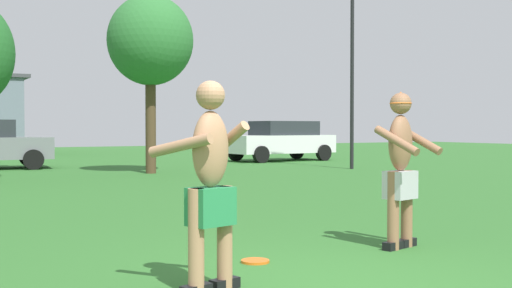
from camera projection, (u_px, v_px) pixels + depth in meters
The scene contains 6 objects.
player_with_cap at pixel (401, 162), 7.22m from camera, with size 0.64×0.71×1.74m.
player_in_green at pixel (210, 181), 5.29m from camera, with size 0.77×0.67×1.72m.
frisbee at pixel (255, 261), 6.48m from camera, with size 0.28×0.28×0.03m, color orange.
car_white_near_post at pixel (281, 140), 25.99m from camera, with size 4.42×2.28×1.58m.
lamp_post at pixel (352, 52), 20.85m from camera, with size 0.60×0.24×6.17m.
tree_right_field at pixel (150, 42), 18.84m from camera, with size 2.48×2.48×5.16m.
Camera 1 is at (-3.12, -4.38, 1.35)m, focal length 45.80 mm.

